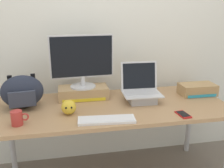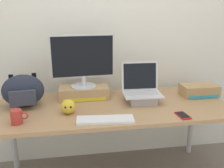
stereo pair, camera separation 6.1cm
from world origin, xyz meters
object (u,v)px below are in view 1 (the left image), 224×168
at_px(toner_box_yellow, 83,93).
at_px(desktop_monitor, 82,61).
at_px(cell_phone, 183,114).
at_px(messenger_backpack, 22,92).
at_px(coffee_mug, 17,118).
at_px(plush_toy, 69,107).
at_px(toner_box_cyan, 197,89).
at_px(open_laptop, 141,94).
at_px(external_keyboard, 107,120).

distance_m(toner_box_yellow, desktop_monitor, 0.28).
bearing_deg(cell_phone, messenger_backpack, 156.75).
height_order(coffee_mug, plush_toy, plush_toy).
xyz_separation_m(desktop_monitor, plush_toy, (-0.13, -0.32, -0.28)).
bearing_deg(messenger_backpack, desktop_monitor, 6.81).
height_order(toner_box_yellow, toner_box_cyan, toner_box_yellow).
bearing_deg(toner_box_yellow, messenger_backpack, -165.84).
distance_m(open_laptop, toner_box_cyan, 0.56).
distance_m(toner_box_yellow, coffee_mug, 0.65).
relative_size(coffee_mug, plush_toy, 1.09).
xyz_separation_m(cell_phone, plush_toy, (-0.83, 0.18, 0.05)).
distance_m(open_laptop, cell_phone, 0.41).
relative_size(desktop_monitor, coffee_mug, 4.50).
relative_size(messenger_backpack, toner_box_cyan, 1.08).
bearing_deg(messenger_backpack, coffee_mug, -96.12).
bearing_deg(plush_toy, toner_box_yellow, 67.71).
bearing_deg(plush_toy, open_laptop, 14.87).
bearing_deg(desktop_monitor, external_keyboard, -79.85).
xyz_separation_m(desktop_monitor, external_keyboard, (0.12, -0.50, -0.32)).
relative_size(external_keyboard, toner_box_cyan, 1.28).
bearing_deg(external_keyboard, desktop_monitor, 108.50).
height_order(open_laptop, cell_phone, open_laptop).
xyz_separation_m(cell_phone, toner_box_cyan, (0.33, 0.40, 0.04)).
xyz_separation_m(external_keyboard, plush_toy, (-0.26, 0.18, 0.04)).
height_order(plush_toy, toner_box_cyan, plush_toy).
xyz_separation_m(coffee_mug, plush_toy, (0.35, 0.12, 0.00)).
bearing_deg(desktop_monitor, toner_box_cyan, -9.36).
relative_size(toner_box_yellow, plush_toy, 3.88).
xyz_separation_m(toner_box_yellow, messenger_backpack, (-0.48, -0.12, 0.08)).
bearing_deg(cell_phone, plush_toy, 162.46).
xyz_separation_m(open_laptop, messenger_backpack, (-0.96, 0.04, 0.06)).
bearing_deg(external_keyboard, plush_toy, 150.27).
distance_m(open_laptop, messenger_backpack, 0.97).
bearing_deg(toner_box_cyan, open_laptop, -173.83).
xyz_separation_m(desktop_monitor, cell_phone, (0.70, -0.50, -0.33)).
xyz_separation_m(toner_box_yellow, coffee_mug, (-0.48, -0.44, -0.00)).
bearing_deg(messenger_backpack, toner_box_yellow, 6.94).
distance_m(toner_box_yellow, messenger_backpack, 0.51).
bearing_deg(desktop_monitor, open_laptop, -22.38).
distance_m(cell_phone, toner_box_cyan, 0.52).
xyz_separation_m(external_keyboard, cell_phone, (0.57, -0.00, -0.01)).
height_order(messenger_backpack, coffee_mug, messenger_backpack).
bearing_deg(toner_box_cyan, plush_toy, -169.20).
relative_size(open_laptop, plush_toy, 2.94).
height_order(open_laptop, external_keyboard, open_laptop).
xyz_separation_m(messenger_backpack, toner_box_cyan, (1.51, 0.02, -0.08)).
relative_size(toner_box_yellow, coffee_mug, 3.57).
height_order(external_keyboard, plush_toy, plush_toy).
distance_m(external_keyboard, toner_box_cyan, 0.99).
relative_size(desktop_monitor, plush_toy, 4.90).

